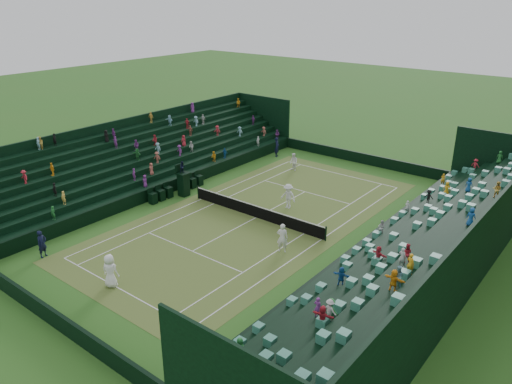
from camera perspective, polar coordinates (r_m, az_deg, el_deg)
ground at (r=35.86m, az=0.00°, el=-2.97°), size 160.00×160.00×0.00m
court_surface at (r=35.86m, az=0.00°, el=-2.96°), size 12.97×26.77×0.01m
perimeter_wall_north at (r=48.29m, az=11.85°, el=3.84°), size 17.17×0.20×1.00m
perimeter_wall_south at (r=26.73m, az=-22.32°, el=-13.02°), size 17.17×0.20×1.00m
perimeter_wall_east at (r=31.61m, az=12.19°, el=-6.10°), size 0.20×31.77×1.00m
perimeter_wall_west at (r=41.07m, az=-9.30°, el=0.80°), size 0.20×31.77×1.00m
north_grandstand at (r=29.81m, az=19.54°, el=-6.46°), size 6.60×32.00×4.90m
south_grandstand at (r=43.76m, az=-13.11°, el=3.30°), size 6.60×32.00×4.90m
tennis_net at (r=35.64m, az=0.00°, el=-2.20°), size 11.67×0.10×1.06m
umpire_chair at (r=39.73m, az=-8.32°, el=1.25°), size 0.91×0.91×2.87m
courtside_chairs at (r=40.41m, az=-9.04°, el=0.40°), size 0.56×5.53×1.21m
player_near_west at (r=28.58m, az=-16.33°, el=-8.64°), size 1.11×0.91×1.95m
player_near_east at (r=30.97m, az=3.03°, el=-5.25°), size 0.83×0.72×1.92m
player_far_west at (r=45.18m, az=4.33°, el=3.42°), size 0.96×0.85×1.63m
player_far_east at (r=37.17m, az=3.70°, el=-0.48°), size 1.27×0.77×1.91m
line_judge_north at (r=49.10m, az=2.41°, el=5.17°), size 0.71×0.83×1.94m
line_judge_south at (r=33.08m, az=-23.26°, el=-5.47°), size 0.54×0.70×1.74m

